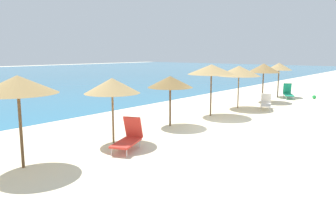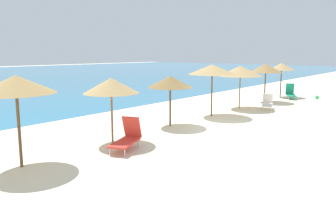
# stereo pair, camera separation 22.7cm
# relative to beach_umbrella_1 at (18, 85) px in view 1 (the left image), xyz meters

# --- Properties ---
(ground_plane) EXTENTS (160.00, 160.00, 0.00)m
(ground_plane) POSITION_rel_beach_umbrella_1_xyz_m (8.58, -2.51, -2.57)
(ground_plane) COLOR beige
(beach_umbrella_1) EXTENTS (2.35, 2.35, 2.86)m
(beach_umbrella_1) POSITION_rel_beach_umbrella_1_xyz_m (0.00, 0.00, 0.00)
(beach_umbrella_1) COLOR brown
(beach_umbrella_1) RESTS_ON ground_plane
(beach_umbrella_2) EXTENTS (2.14, 2.14, 2.56)m
(beach_umbrella_2) POSITION_rel_beach_umbrella_1_xyz_m (3.58, -0.06, -0.31)
(beach_umbrella_2) COLOR brown
(beach_umbrella_2) RESTS_ON ground_plane
(beach_umbrella_3) EXTENTS (2.17, 2.17, 2.42)m
(beach_umbrella_3) POSITION_rel_beach_umbrella_1_xyz_m (7.31, 0.10, -0.43)
(beach_umbrella_3) COLOR brown
(beach_umbrella_3) RESTS_ON ground_plane
(beach_umbrella_4) EXTENTS (2.65, 2.65, 2.88)m
(beach_umbrella_4) POSITION_rel_beach_umbrella_1_xyz_m (10.73, -0.06, 0.03)
(beach_umbrella_4) COLOR brown
(beach_umbrella_4) RESTS_ON ground_plane
(beach_umbrella_5) EXTENTS (2.70, 2.70, 2.71)m
(beach_umbrella_5) POSITION_rel_beach_umbrella_1_xyz_m (13.94, -0.10, -0.19)
(beach_umbrella_5) COLOR brown
(beach_umbrella_5) RESTS_ON ground_plane
(beach_umbrella_6) EXTENTS (2.32, 2.32, 2.76)m
(beach_umbrella_6) POSITION_rel_beach_umbrella_1_xyz_m (17.60, -0.17, -0.14)
(beach_umbrella_6) COLOR brown
(beach_umbrella_6) RESTS_ON ground_plane
(beach_umbrella_7) EXTENTS (2.00, 2.00, 2.72)m
(beach_umbrella_7) POSITION_rel_beach_umbrella_1_xyz_m (20.95, -0.04, -0.15)
(beach_umbrella_7) COLOR brown
(beach_umbrella_7) RESTS_ON ground_plane
(lounge_chair_0) EXTENTS (1.67, 1.22, 1.17)m
(lounge_chair_0) POSITION_rel_beach_umbrella_1_xyz_m (3.36, -1.16, -2.11)
(lounge_chair_0) COLOR red
(lounge_chair_0) RESTS_ON ground_plane
(lounge_chair_1) EXTENTS (1.76, 1.31, 1.13)m
(lounge_chair_1) POSITION_rel_beach_umbrella_1_xyz_m (20.54, -1.01, -2.15)
(lounge_chair_1) COLOR #199972
(lounge_chair_1) RESTS_ON ground_plane
(lounge_chair_2) EXTENTS (1.74, 1.17, 0.94)m
(lounge_chair_2) POSITION_rel_beach_umbrella_1_xyz_m (14.75, -1.61, -2.19)
(lounge_chair_2) COLOR white
(lounge_chair_2) RESTS_ON ground_plane
(beach_ball) EXTENTS (0.29, 0.29, 0.29)m
(beach_ball) POSITION_rel_beach_umbrella_1_xyz_m (21.50, -2.69, -2.43)
(beach_ball) COLOR green
(beach_ball) RESTS_ON ground_plane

